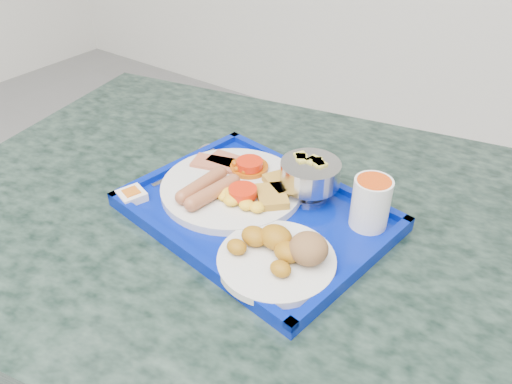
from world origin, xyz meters
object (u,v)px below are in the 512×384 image
juice_cup (371,202)px  tray (256,213)px  table (274,298)px  main_plate (234,186)px  fruit_bowl (310,174)px  bread_plate (281,254)px

juice_cup → tray: bearing=-155.0°
table → main_plate: 0.25m
tray → fruit_bowl: bearing=60.7°
table → tray: size_ratio=3.06×
tray → bread_plate: 0.14m
main_plate → juice_cup: size_ratio=2.95×
juice_cup → main_plate: bearing=-166.0°
tray → juice_cup: bearing=25.0°
bread_plate → fruit_bowl: size_ratio=1.70×
juice_cup → bread_plate: bearing=-111.8°
fruit_bowl → tray: bearing=-119.3°
table → bread_plate: bearing=-53.0°
bread_plate → fruit_bowl: bearing=107.9°
tray → fruit_bowl: 0.12m
table → main_plate: (-0.09, -0.00, 0.24)m
table → juice_cup: (0.14, 0.06, 0.27)m
bread_plate → fruit_bowl: 0.19m
table → tray: bearing=-141.4°
tray → bread_plate: bread_plate is taller
table → bread_plate: (0.08, -0.11, 0.24)m
bread_plate → table: bearing=127.0°
tray → main_plate: main_plate is taller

